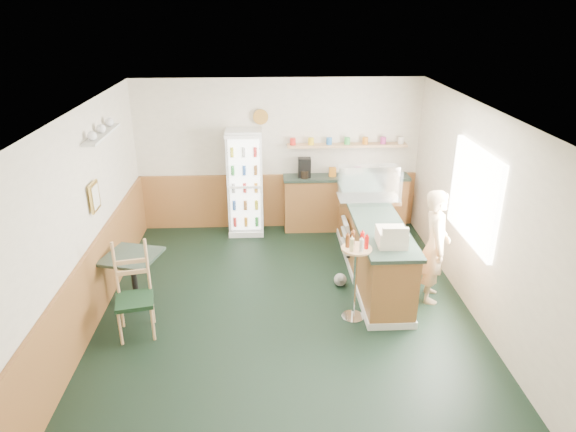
{
  "coord_description": "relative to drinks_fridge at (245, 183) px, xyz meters",
  "views": [
    {
      "loc": [
        -0.24,
        -5.81,
        3.89
      ],
      "look_at": [
        0.06,
        0.6,
        1.19
      ],
      "focal_mm": 32.0,
      "sensor_mm": 36.0,
      "label": 1
    }
  ],
  "objects": [
    {
      "name": "ground",
      "position": [
        0.6,
        -2.74,
        -0.93
      ],
      "size": [
        6.0,
        6.0,
        0.0
      ],
      "primitive_type": "plane",
      "color": "black",
      "rests_on": "ground"
    },
    {
      "name": "room_envelope",
      "position": [
        0.37,
        -2.01,
        0.59
      ],
      "size": [
        5.04,
        6.02,
        2.72
      ],
      "color": "beige",
      "rests_on": "ground"
    },
    {
      "name": "service_counter",
      "position": [
        1.95,
        -1.67,
        -0.47
      ],
      "size": [
        0.68,
        3.01,
        1.01
      ],
      "color": "#9C6332",
      "rests_on": "ground"
    },
    {
      "name": "back_counter",
      "position": [
        1.78,
        0.06,
        -0.39
      ],
      "size": [
        2.24,
        0.42,
        1.69
      ],
      "color": "#9C6332",
      "rests_on": "ground"
    },
    {
      "name": "drinks_fridge",
      "position": [
        0.0,
        0.0,
        0.0
      ],
      "size": [
        0.62,
        0.53,
        1.87
      ],
      "color": "white",
      "rests_on": "ground"
    },
    {
      "name": "display_case",
      "position": [
        1.95,
        -1.18,
        0.34
      ],
      "size": [
        0.94,
        0.49,
        0.53
      ],
      "color": "silver",
      "rests_on": "service_counter"
    },
    {
      "name": "cash_register",
      "position": [
        1.95,
        -2.72,
        0.18
      ],
      "size": [
        0.38,
        0.39,
        0.21
      ],
      "primitive_type": "cube",
      "rotation": [
        0.0,
        0.0,
        -0.04
      ],
      "color": "beige",
      "rests_on": "service_counter"
    },
    {
      "name": "shopkeeper",
      "position": [
        2.65,
        -2.39,
        -0.13
      ],
      "size": [
        0.5,
        0.61,
        1.61
      ],
      "primitive_type": "imported",
      "rotation": [
        0.0,
        0.0,
        1.35
      ],
      "color": "tan",
      "rests_on": "ground"
    },
    {
      "name": "condiment_stand",
      "position": [
        1.49,
        -2.84,
        -0.16
      ],
      "size": [
        0.39,
        0.39,
        1.2
      ],
      "rotation": [
        0.0,
        0.0,
        -0.23
      ],
      "color": "silver",
      "rests_on": "ground"
    },
    {
      "name": "newspaper_rack",
      "position": [
        1.59,
        -1.37,
        -0.44
      ],
      "size": [
        0.09,
        0.46,
        0.54
      ],
      "color": "black",
      "rests_on": "ground"
    },
    {
      "name": "cafe_table",
      "position": [
        -1.45,
        -2.35,
        -0.41
      ],
      "size": [
        0.84,
        0.84,
        0.75
      ],
      "rotation": [
        0.0,
        0.0,
        -0.28
      ],
      "color": "black",
      "rests_on": "ground"
    },
    {
      "name": "cafe_chair",
      "position": [
        -1.28,
        -2.96,
        -0.31
      ],
      "size": [
        0.53,
        0.53,
        1.2
      ],
      "rotation": [
        0.0,
        0.0,
        0.2
      ],
      "color": "black",
      "rests_on": "ground"
    },
    {
      "name": "dog_doorstop",
      "position": [
        1.43,
        -2.02,
        -0.83
      ],
      "size": [
        0.19,
        0.24,
        0.23
      ],
      "rotation": [
        0.0,
        0.0,
        -0.36
      ],
      "color": "gray",
      "rests_on": "ground"
    }
  ]
}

